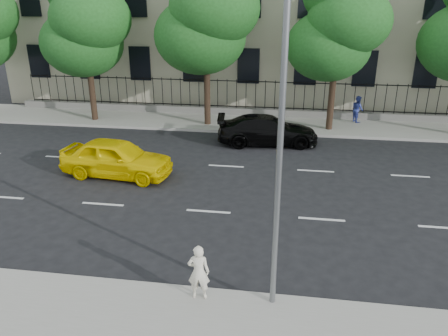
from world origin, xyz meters
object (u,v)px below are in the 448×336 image
object	(u,v)px
yellow_taxi	(117,158)
woman_near	(199,272)
street_light	(283,99)
black_sedan	(268,130)

from	to	relation	value
yellow_taxi	woman_near	world-z (taller)	woman_near
yellow_taxi	street_light	bearing A→B (deg)	-129.41
black_sedan	woman_near	world-z (taller)	woman_near
yellow_taxi	black_sedan	xyz separation A→B (m)	(6.12, 5.23, -0.06)
woman_near	yellow_taxi	bearing A→B (deg)	-61.86
woman_near	black_sedan	bearing A→B (deg)	-100.14
street_light	yellow_taxi	distance (m)	10.79
street_light	yellow_taxi	size ratio (longest dim) A/B	1.70
black_sedan	street_light	bearing A→B (deg)	177.37
street_light	black_sedan	bearing A→B (deg)	93.94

